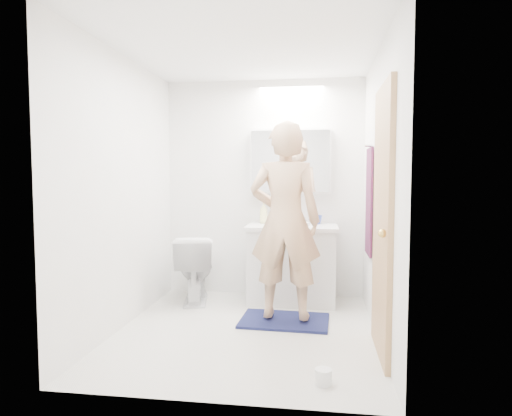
% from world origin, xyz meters
% --- Properties ---
extents(floor, '(2.50, 2.50, 0.00)m').
position_xyz_m(floor, '(0.00, 0.00, 0.00)').
color(floor, silver).
rests_on(floor, ground).
extents(ceiling, '(2.50, 2.50, 0.00)m').
position_xyz_m(ceiling, '(0.00, 0.00, 2.40)').
color(ceiling, white).
rests_on(ceiling, floor).
extents(wall_back, '(2.50, 0.00, 2.50)m').
position_xyz_m(wall_back, '(0.00, 1.25, 1.20)').
color(wall_back, white).
rests_on(wall_back, floor).
extents(wall_front, '(2.50, 0.00, 2.50)m').
position_xyz_m(wall_front, '(0.00, -1.25, 1.20)').
color(wall_front, white).
rests_on(wall_front, floor).
extents(wall_left, '(0.00, 2.50, 2.50)m').
position_xyz_m(wall_left, '(-1.10, 0.00, 1.20)').
color(wall_left, white).
rests_on(wall_left, floor).
extents(wall_right, '(0.00, 2.50, 2.50)m').
position_xyz_m(wall_right, '(1.10, 0.00, 1.20)').
color(wall_right, white).
rests_on(wall_right, floor).
extents(vanity_cabinet, '(0.90, 0.55, 0.78)m').
position_xyz_m(vanity_cabinet, '(0.34, 0.96, 0.39)').
color(vanity_cabinet, silver).
rests_on(vanity_cabinet, floor).
extents(countertop, '(0.95, 0.58, 0.04)m').
position_xyz_m(countertop, '(0.34, 0.96, 0.80)').
color(countertop, white).
rests_on(countertop, vanity_cabinet).
extents(sink_basin, '(0.36, 0.36, 0.03)m').
position_xyz_m(sink_basin, '(0.34, 0.99, 0.84)').
color(sink_basin, white).
rests_on(sink_basin, countertop).
extents(faucet, '(0.02, 0.02, 0.16)m').
position_xyz_m(faucet, '(0.34, 1.19, 0.90)').
color(faucet, silver).
rests_on(faucet, countertop).
extents(medicine_cabinet, '(0.88, 0.14, 0.70)m').
position_xyz_m(medicine_cabinet, '(0.30, 1.18, 1.50)').
color(medicine_cabinet, white).
rests_on(medicine_cabinet, wall_back).
extents(mirror_panel, '(0.84, 0.01, 0.66)m').
position_xyz_m(mirror_panel, '(0.30, 1.10, 1.50)').
color(mirror_panel, silver).
rests_on(mirror_panel, medicine_cabinet).
extents(toilet, '(0.53, 0.77, 0.72)m').
position_xyz_m(toilet, '(-0.70, 0.85, 0.36)').
color(toilet, white).
rests_on(toilet, floor).
extents(bath_rug, '(0.82, 0.59, 0.02)m').
position_xyz_m(bath_rug, '(0.31, 0.29, 0.01)').
color(bath_rug, '#171646').
rests_on(bath_rug, floor).
extents(person, '(0.66, 0.45, 1.77)m').
position_xyz_m(person, '(0.31, 0.29, 0.93)').
color(person, tan).
rests_on(person, bath_rug).
extents(door, '(0.04, 0.80, 2.00)m').
position_xyz_m(door, '(1.08, -0.35, 1.00)').
color(door, tan).
rests_on(door, wall_right).
extents(door_knob, '(0.06, 0.06, 0.06)m').
position_xyz_m(door_knob, '(1.04, -0.65, 0.95)').
color(door_knob, gold).
rests_on(door_knob, door).
extents(towel, '(0.02, 0.42, 1.00)m').
position_xyz_m(towel, '(1.08, 0.55, 1.10)').
color(towel, '#101B34').
rests_on(towel, wall_right).
extents(towel_hook, '(0.07, 0.02, 0.02)m').
position_xyz_m(towel_hook, '(1.07, 0.55, 1.62)').
color(towel_hook, silver).
rests_on(towel_hook, wall_right).
extents(soap_bottle_a, '(0.13, 0.13, 0.24)m').
position_xyz_m(soap_bottle_a, '(0.01, 1.11, 0.94)').
color(soap_bottle_a, '#E5E494').
rests_on(soap_bottle_a, countertop).
extents(soap_bottle_b, '(0.11, 0.11, 0.18)m').
position_xyz_m(soap_bottle_b, '(0.20, 1.15, 0.91)').
color(soap_bottle_b, '#517BAE').
rests_on(soap_bottle_b, countertop).
extents(toothbrush_cup, '(0.12, 0.12, 0.10)m').
position_xyz_m(toothbrush_cup, '(0.60, 1.12, 0.87)').
color(toothbrush_cup, '#3C53B4').
rests_on(toothbrush_cup, countertop).
extents(toilet_paper_roll, '(0.11, 0.11, 0.10)m').
position_xyz_m(toilet_paper_roll, '(0.65, -0.92, 0.05)').
color(toilet_paper_roll, white).
rests_on(toilet_paper_roll, floor).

